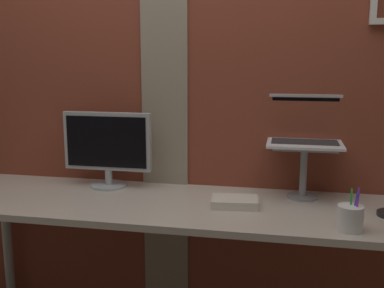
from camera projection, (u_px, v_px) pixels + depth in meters
brick_wall_back at (179, 72)px, 2.35m from camera, size 3.07×0.15×2.68m
desk at (188, 219)px, 2.09m from camera, size 2.28×0.61×0.77m
monitor at (107, 145)px, 2.30m from camera, size 0.44×0.18×0.38m
laptop_stand at (304, 163)px, 2.13m from camera, size 0.28×0.22×0.25m
laptop at (305, 130)px, 2.17m from camera, size 0.34×0.29×0.22m
pen_cup at (350, 218)px, 1.74m from camera, size 0.10×0.10×0.17m
paper_clutter_stack at (235, 202)px, 2.03m from camera, size 0.21×0.16×0.04m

